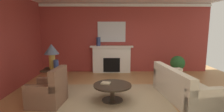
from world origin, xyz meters
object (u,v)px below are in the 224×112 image
Objects in this scene: sofa at (181,88)px; vase_on_side_table at (56,65)px; coffee_table at (112,89)px; potted_plant at (177,64)px; side_table at (53,79)px; vase_mantel_left at (98,42)px; fireplace at (112,60)px; mantel_mirror at (112,32)px; armchair_near_window at (49,93)px; table_lamp at (52,52)px.

sofa is 7.40× the size of vase_on_side_table.
coffee_table is (-1.88, -0.14, 0.04)m from sofa.
sofa reaches higher than coffee_table.
potted_plant is at bearing 41.87° from coffee_table.
coffee_table is at bearing -22.42° from side_table.
side_table is at bearing -118.99° from vase_mantel_left.
sofa is (1.88, -2.89, -0.25)m from fireplace.
vase_mantel_left is 2.65m from vase_on_side_table.
potted_plant is at bearing 72.24° from sofa.
fireplace is at bearing 164.42° from potted_plant.
mantel_mirror is 3.99× the size of vase_on_side_table.
potted_plant is (4.19, 2.51, 0.19)m from armchair_near_window.
coffee_table is at bearing -175.88° from sofa.
mantel_mirror is at bearing 161.96° from potted_plant.
mantel_mirror is 0.70m from vase_mantel_left.
mantel_mirror is 0.54× the size of sofa.
sofa is at bearing -57.02° from fireplace.
sofa is 3.83m from table_lamp.
mantel_mirror reaches higher than coffee_table.
potted_plant is (4.21, 1.69, -0.36)m from vase_on_side_table.
fireplace is 2.98m from table_lamp.
armchair_near_window is 1.32m from table_lamp.
potted_plant is at bearing 19.82° from side_table.
mantel_mirror reaches higher than fireplace.
vase_mantel_left is at bearing -174.87° from fireplace.
vase_mantel_left is (-2.43, 2.84, 1.04)m from sofa.
table_lamp is at bearing -128.04° from fireplace.
coffee_table is 3.19m from vase_mantel_left.
vase_on_side_table is at bearing -114.81° from vase_mantel_left.
mantel_mirror is 3.05m from table_lamp.
armchair_near_window is at bearing -115.79° from mantel_mirror.
mantel_mirror is 3.29m from side_table.
table_lamp is 2.07× the size of vase_mantel_left.
mantel_mirror is at bearing 64.21° from armchair_near_window.
fireplace is at bearing 5.13° from vase_mantel_left.
coffee_table is 1.82m from vase_on_side_table.
side_table is at bearing 100.56° from armchair_near_window.
vase_mantel_left is at bearing 61.01° from side_table.
mantel_mirror reaches higher than potted_plant.
table_lamp reaches higher than side_table.
vase_on_side_table is (-1.64, 0.62, 0.51)m from coffee_table.
mantel_mirror is at bearing 53.38° from side_table.
side_table is 1.93× the size of vase_mantel_left.
vase_on_side_table is at bearing -38.66° from side_table.
vase_on_side_table is at bearing -38.66° from table_lamp.
sofa is 3.72m from side_table.
vase_mantel_left is at bearing 65.19° from vase_on_side_table.
vase_mantel_left is 3.30m from potted_plant.
mantel_mirror reaches higher than vase_mantel_left.
sofa is at bearing -9.32° from side_table.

